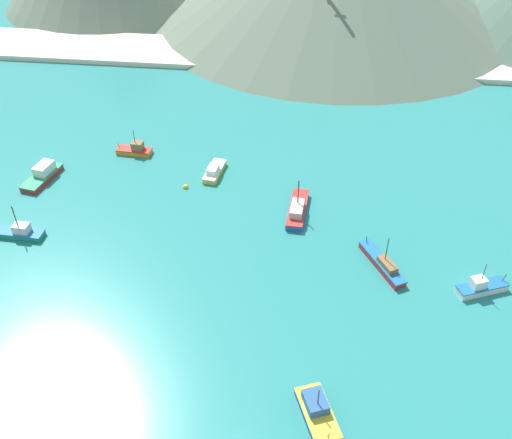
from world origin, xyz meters
TOP-DOWN VIEW (x-y plane):
  - ground at (0.00, 30.00)m, footprint 260.00×280.00m
  - fishing_boat_1 at (-28.89, 59.58)m, footprint 6.83×2.84m
  - fishing_boat_2 at (-40.46, 33.37)m, footprint 8.81×2.85m
  - fishing_boat_3 at (-43.01, 49.24)m, footprint 4.94×9.55m
  - fishing_boat_4 at (30.28, 29.28)m, footprint 7.77×4.95m
  - fishing_boat_5 at (7.81, 6.53)m, footprint 5.85×8.23m
  - fishing_boat_6 at (3.25, 44.35)m, footprint 3.40×10.64m
  - fishing_boat_7 at (16.68, 32.74)m, footprint 6.78×10.08m
  - fishing_boat_8 at (-12.54, 54.23)m, footprint 3.39×7.58m
  - buoy_0 at (-16.86, 49.47)m, footprint 0.95×0.95m
  - beach_strip at (0.00, 108.15)m, footprint 247.00×18.70m
  - radio_tower at (5.55, 109.55)m, footprint 2.52×2.01m

SIDE VIEW (x-z plane):
  - ground at x=0.00m, z-range -0.50..0.00m
  - buoy_0 at x=-16.86m, z-range -0.31..0.64m
  - beach_strip at x=0.00m, z-range 0.00..1.20m
  - fishing_boat_7 at x=16.68m, z-range -2.25..3.70m
  - fishing_boat_8 at x=-12.54m, z-range -0.27..1.77m
  - fishing_boat_2 at x=-40.46m, z-range -2.19..3.74m
  - fishing_boat_5 at x=7.81m, z-range -1.53..3.24m
  - fishing_boat_1 at x=-28.89m, z-range -1.68..3.39m
  - fishing_boat_4 at x=30.28m, z-range -1.81..3.56m
  - fishing_boat_6 at x=3.25m, z-range -2.44..4.23m
  - fishing_boat_3 at x=-43.01m, z-range -0.35..2.27m
  - radio_tower at x=5.55m, z-range 0.25..25.42m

